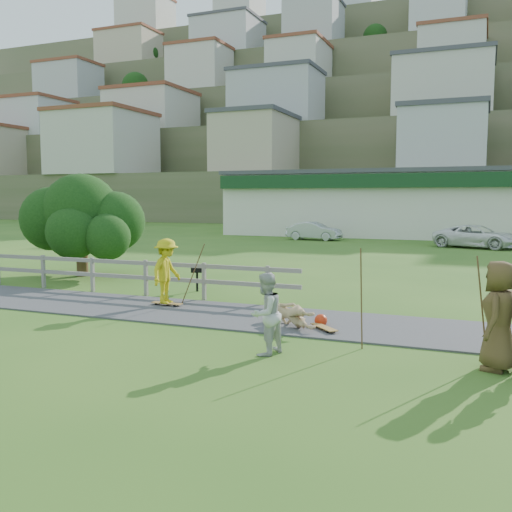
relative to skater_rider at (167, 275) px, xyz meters
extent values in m
plane|color=#2A5618|center=(0.47, -1.97, -0.89)|extent=(260.00, 260.00, 0.00)
cube|color=#3C3D3F|center=(0.47, -0.47, -0.87)|extent=(34.00, 3.00, 0.04)
cube|color=slate|center=(-5.53, 1.33, -0.34)|extent=(0.10, 0.10, 1.10)
cube|color=slate|center=(-3.53, 1.33, -0.34)|extent=(0.10, 0.10, 1.10)
cube|color=slate|center=(-1.53, 1.33, -0.34)|extent=(0.10, 0.10, 1.10)
cube|color=slate|center=(0.47, 1.33, -0.34)|extent=(0.10, 0.10, 1.10)
cube|color=slate|center=(2.47, 1.33, -0.34)|extent=(0.10, 0.10, 1.10)
cube|color=slate|center=(-4.03, 1.33, 0.11)|extent=(15.00, 0.08, 0.12)
cube|color=slate|center=(-4.03, 1.33, -0.34)|extent=(15.00, 0.08, 0.12)
cube|color=silver|center=(4.47, 33.03, 1.51)|extent=(32.00, 10.00, 4.80)
cube|color=#163C1C|center=(4.47, 27.83, 3.31)|extent=(32.00, 0.60, 1.00)
cube|color=#47464B|center=(4.47, 33.03, 4.06)|extent=(32.50, 10.50, 0.30)
cube|color=#485532|center=(0.47, 53.03, 2.11)|extent=(220.00, 14.00, 6.00)
cube|color=beige|center=(0.47, 53.03, 8.61)|extent=(10.00, 9.00, 7.00)
cube|color=#47464B|center=(0.47, 53.03, 12.36)|extent=(10.40, 9.40, 0.50)
cube|color=#485532|center=(0.47, 66.03, 5.61)|extent=(220.00, 14.00, 13.00)
cube|color=beige|center=(0.47, 66.03, 15.61)|extent=(10.00, 9.00, 7.00)
cube|color=#47464B|center=(0.47, 66.03, 19.36)|extent=(10.40, 9.40, 0.50)
cube|color=#485532|center=(0.47, 79.03, 9.61)|extent=(220.00, 14.00, 21.00)
cube|color=beige|center=(0.47, 79.03, 23.61)|extent=(10.00, 9.00, 7.00)
cube|color=#47464B|center=(0.47, 79.03, 27.36)|extent=(10.40, 9.40, 0.50)
cube|color=#485532|center=(0.47, 92.03, 14.11)|extent=(220.00, 14.00, 30.00)
cube|color=beige|center=(0.47, 92.03, 32.61)|extent=(10.00, 9.00, 7.00)
cube|color=#485532|center=(0.47, 106.03, 19.11)|extent=(220.00, 14.00, 40.00)
imported|color=gold|center=(0.00, 0.00, 0.00)|extent=(0.72, 1.19, 1.79)
imported|color=tan|center=(4.00, -1.11, -0.60)|extent=(1.33, 1.50, 0.59)
imported|color=beige|center=(4.25, -3.47, -0.10)|extent=(0.79, 0.91, 1.59)
imported|color=#513D20|center=(8.36, -2.87, 0.07)|extent=(0.79, 1.04, 1.92)
imported|color=#B2B6BB|center=(-3.19, 25.41, -0.26)|extent=(3.95, 1.64, 1.27)
imported|color=white|center=(7.60, 22.90, -0.21)|extent=(5.39, 3.71, 1.37)
sphere|color=red|center=(4.60, -0.76, -0.74)|extent=(0.30, 0.30, 0.30)
cylinder|color=brown|center=(0.60, 0.40, 0.05)|extent=(0.03, 0.03, 1.90)
cylinder|color=brown|center=(5.86, -2.36, 0.12)|extent=(0.03, 0.03, 2.02)
cylinder|color=brown|center=(8.09, -2.59, 0.10)|extent=(0.03, 0.03, 1.98)
camera|label=1|loc=(8.09, -13.45, 2.11)|focal=40.00mm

